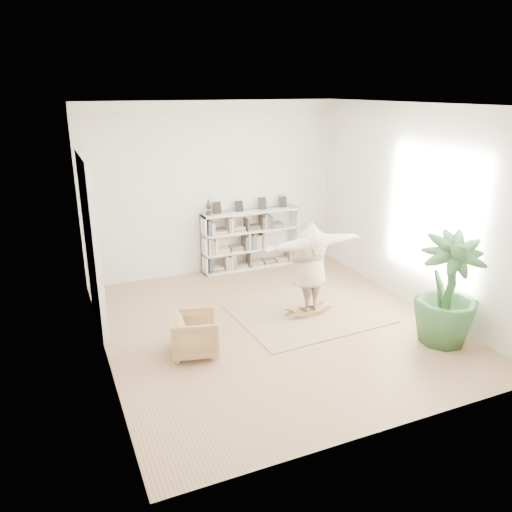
{
  "coord_description": "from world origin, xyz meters",
  "views": [
    {
      "loc": [
        -3.31,
        -6.91,
        3.84
      ],
      "look_at": [
        -0.16,
        0.4,
        1.14
      ],
      "focal_mm": 35.0,
      "sensor_mm": 36.0,
      "label": 1
    }
  ],
  "objects_px": {
    "armchair": "(194,334)",
    "houseplant": "(447,290)",
    "rocker_board": "(308,310)",
    "person": "(309,264)",
    "bookshelf": "(250,240)"
  },
  "relations": [
    {
      "from": "bookshelf",
      "to": "rocker_board",
      "type": "xyz_separation_m",
      "value": [
        -0.0,
        -2.65,
        -0.56
      ]
    },
    {
      "from": "rocker_board",
      "to": "person",
      "type": "xyz_separation_m",
      "value": [
        -0.0,
        0.0,
        0.87
      ]
    },
    {
      "from": "rocker_board",
      "to": "person",
      "type": "height_order",
      "value": "person"
    },
    {
      "from": "armchair",
      "to": "person",
      "type": "height_order",
      "value": "person"
    },
    {
      "from": "armchair",
      "to": "person",
      "type": "relative_size",
      "value": 0.35
    },
    {
      "from": "rocker_board",
      "to": "person",
      "type": "relative_size",
      "value": 0.28
    },
    {
      "from": "bookshelf",
      "to": "houseplant",
      "type": "xyz_separation_m",
      "value": [
        1.46,
        -4.38,
        0.25
      ]
    },
    {
      "from": "armchair",
      "to": "rocker_board",
      "type": "xyz_separation_m",
      "value": [
        2.25,
        0.54,
        -0.25
      ]
    },
    {
      "from": "bookshelf",
      "to": "armchair",
      "type": "relative_size",
      "value": 3.14
    },
    {
      "from": "bookshelf",
      "to": "rocker_board",
      "type": "distance_m",
      "value": 2.71
    },
    {
      "from": "bookshelf",
      "to": "person",
      "type": "bearing_deg",
      "value": -90.03
    },
    {
      "from": "armchair",
      "to": "person",
      "type": "bearing_deg",
      "value": -63.22
    },
    {
      "from": "rocker_board",
      "to": "houseplant",
      "type": "relative_size",
      "value": 0.32
    },
    {
      "from": "rocker_board",
      "to": "person",
      "type": "distance_m",
      "value": 0.87
    },
    {
      "from": "armchair",
      "to": "houseplant",
      "type": "bearing_deg",
      "value": -94.61
    }
  ]
}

